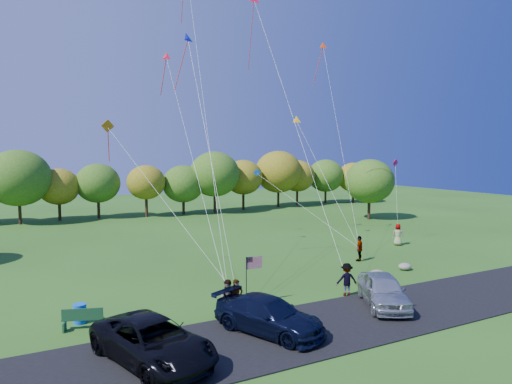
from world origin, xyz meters
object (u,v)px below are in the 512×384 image
minivan_silver (383,290)px  minivan_dark (153,341)px  flyer_a (237,297)px  trash_barrel (80,314)px  flyer_d (360,248)px  flyer_b (229,298)px  flyer_c (347,279)px  park_bench (82,318)px  flyer_e (398,235)px  minivan_navy (269,315)px

minivan_silver → minivan_dark: bearing=-148.3°
flyer_a → minivan_dark: bearing=-156.1°
minivan_dark → trash_barrel: 6.19m
minivan_dark → flyer_a: 6.10m
minivan_dark → flyer_d: 20.71m
flyer_b → flyer_c: 7.46m
park_bench → flyer_e: bearing=34.4°
minivan_dark → flyer_e: flyer_e is taller
minivan_navy → park_bench: (-7.51, 4.43, -0.30)m
minivan_dark → flyer_b: 5.71m
flyer_e → park_bench: bearing=61.9°
flyer_c → flyer_d: bearing=-114.1°
flyer_d → flyer_b: bearing=-8.3°
minivan_silver → trash_barrel: (-14.73, 4.98, -0.44)m
flyer_e → flyer_a: bearing=71.0°
flyer_c → flyer_a: bearing=20.8°
trash_barrel → minivan_silver: bearing=-18.7°
minivan_navy → minivan_silver: 7.22m
flyer_e → minivan_dark: bearing=72.6°
minivan_dark → flyer_e: (25.34, 12.57, 0.07)m
flyer_a → park_bench: size_ratio=1.04×
flyer_a → park_bench: flyer_a is taller
flyer_d → flyer_e: bearing=170.8°
flyer_b → flyer_d: size_ratio=0.98×
minivan_silver → flyer_e: bearing=70.7°
flyer_d → park_bench: size_ratio=1.08×
flyer_b → flyer_d: 15.06m
flyer_c → minivan_navy: bearing=43.3°
trash_barrel → flyer_a: bearing=-19.6°
minivan_silver → trash_barrel: minivan_silver is taller
flyer_c → trash_barrel: bearing=10.5°
flyer_a → trash_barrel: (-7.21, 2.57, -0.46)m
park_bench → minivan_navy: bearing=-11.7°
minivan_silver → park_bench: size_ratio=2.80×
flyer_c → flyer_e: size_ratio=0.98×
flyer_b → flyer_e: bearing=57.0°
flyer_b → trash_barrel: flyer_b is taller
flyer_e → trash_barrel: (-27.39, -6.75, -0.50)m
flyer_b → minivan_silver: bearing=15.9°
minivan_navy → trash_barrel: size_ratio=5.79×
minivan_silver → park_bench: bearing=-167.6°
flyer_b → flyer_e: 22.65m
flyer_d → park_bench: 20.95m
flyer_b → flyer_d: flyer_d is taller
minivan_navy → park_bench: minivan_navy is taller
park_bench → trash_barrel: size_ratio=1.90×
flyer_a → flyer_e: flyer_e is taller
flyer_b → trash_barrel: 7.24m
minivan_silver → flyer_e: size_ratio=2.60×
flyer_a → flyer_e: bearing=16.4°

